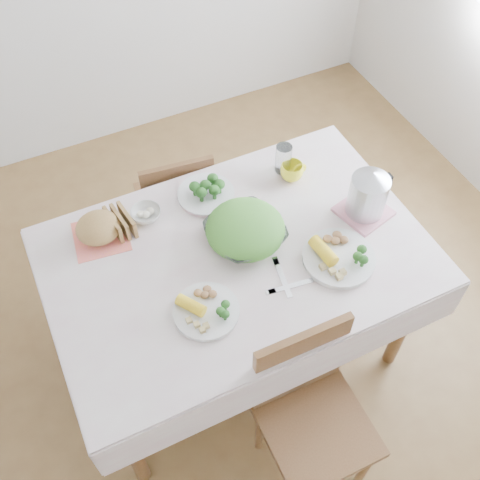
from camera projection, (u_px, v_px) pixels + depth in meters
name	position (u px, v px, depth m)	size (l,w,h in m)	color
floor	(238.00, 344.00, 2.83)	(3.60, 3.60, 0.00)	brown
dining_table	(238.00, 305.00, 2.53)	(1.40, 0.90, 0.75)	brown
tablecloth	(238.00, 255.00, 2.23)	(1.50, 1.00, 0.01)	silver
chair_near	(318.00, 425.00, 2.10)	(0.39, 0.39, 0.87)	brown
chair_far	(174.00, 191.00, 2.84)	(0.36, 0.36, 0.80)	brown
salad_bowl	(245.00, 233.00, 2.24)	(0.30, 0.30, 0.07)	white
dinner_plate_left	(206.00, 311.00, 2.05)	(0.25, 0.25, 0.02)	white
dinner_plate_right	(338.00, 258.00, 2.20)	(0.29, 0.29, 0.02)	white
broccoli_plate	(206.00, 195.00, 2.41)	(0.25, 0.25, 0.02)	beige
napkin	(101.00, 236.00, 2.28)	(0.22, 0.22, 0.00)	#F6715F
bread_loaf	(98.00, 228.00, 2.23)	(0.18, 0.17, 0.11)	olive
fruit_bowl	(146.00, 214.00, 2.33)	(0.13, 0.13, 0.04)	white
yellow_mug	(292.00, 171.00, 2.45)	(0.10, 0.10, 0.08)	yellow
glass_tumbler	(283.00, 159.00, 2.46)	(0.07, 0.07, 0.14)	white
pink_tray	(363.00, 211.00, 2.35)	(0.19, 0.19, 0.02)	pink
electric_kettle	(368.00, 193.00, 2.26)	(0.16, 0.16, 0.22)	#B2B5BA
fork_right	(282.00, 278.00, 2.15)	(0.02, 0.19, 0.00)	silver
knife	(291.00, 286.00, 2.13)	(0.02, 0.18, 0.00)	silver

